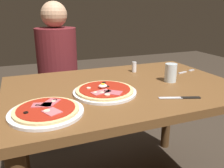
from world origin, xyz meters
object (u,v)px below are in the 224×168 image
at_px(knife, 182,98).
at_px(diner_person, 59,79).
at_px(pizza_foreground, 105,91).
at_px(pizza_across_left, 46,111).
at_px(dining_table, 123,104).
at_px(water_glass_near, 171,74).
at_px(fork, 185,72).
at_px(salt_shaker, 134,67).

height_order(knife, diner_person, diner_person).
bearing_deg(pizza_foreground, pizza_across_left, -155.50).
height_order(dining_table, pizza_foreground, pizza_foreground).
xyz_separation_m(pizza_foreground, knife, (0.32, -0.20, -0.01)).
relative_size(dining_table, water_glass_near, 11.91).
distance_m(dining_table, fork, 0.51).
xyz_separation_m(dining_table, pizza_foreground, (-0.14, -0.08, 0.12)).
relative_size(knife, diner_person, 0.16).
bearing_deg(pizza_across_left, dining_table, 26.38).
relative_size(pizza_foreground, pizza_across_left, 1.05).
relative_size(dining_table, pizza_foreground, 3.96).
bearing_deg(knife, diner_person, 110.92).
bearing_deg(pizza_foreground, water_glass_near, 6.34).
height_order(dining_table, knife, knife).
xyz_separation_m(pizza_across_left, water_glass_near, (0.71, 0.18, 0.03)).
height_order(pizza_across_left, water_glass_near, water_glass_near).
height_order(water_glass_near, salt_shaker, water_glass_near).
distance_m(dining_table, pizza_across_left, 0.50).
xyz_separation_m(dining_table, fork, (0.49, 0.10, 0.11)).
distance_m(knife, salt_shaker, 0.51).
height_order(dining_table, pizza_across_left, pizza_across_left).
xyz_separation_m(knife, diner_person, (-0.41, 1.07, -0.17)).
xyz_separation_m(pizza_foreground, pizza_across_left, (-0.30, -0.14, -0.00)).
bearing_deg(fork, pizza_across_left, -161.04).
bearing_deg(pizza_foreground, fork, 16.19).
distance_m(pizza_across_left, fork, 0.98).
relative_size(fork, diner_person, 0.13).
relative_size(pizza_across_left, knife, 1.58).
bearing_deg(diner_person, knife, 110.92).
height_order(water_glass_near, fork, water_glass_near).
height_order(pizza_foreground, diner_person, diner_person).
distance_m(dining_table, water_glass_near, 0.32).
relative_size(dining_table, fork, 7.98).
xyz_separation_m(knife, salt_shaker, (0.00, 0.51, 0.03)).
bearing_deg(knife, pizza_foreground, 148.04).
bearing_deg(dining_table, water_glass_near, -6.75).
xyz_separation_m(pizza_across_left, salt_shaker, (0.62, 0.45, 0.02)).
height_order(pizza_foreground, knife, pizza_foreground).
bearing_deg(pizza_across_left, pizza_foreground, 24.50).
bearing_deg(salt_shaker, knife, -90.36).
bearing_deg(water_glass_near, knife, -112.30).
bearing_deg(diner_person, water_glass_near, 121.59).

